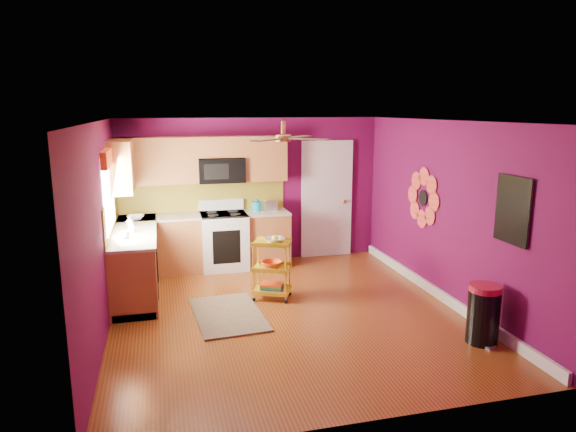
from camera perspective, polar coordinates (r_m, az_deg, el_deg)
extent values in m
plane|color=#6A3010|center=(6.90, -0.08, -10.72)|extent=(5.00, 5.00, 0.00)
cube|color=#5D0A42|center=(8.93, -4.00, 2.81)|extent=(4.50, 0.04, 2.50)
cube|color=#5D0A42|center=(4.23, 8.26, -7.59)|extent=(4.50, 0.04, 2.50)
cube|color=#5D0A42|center=(6.38, -20.11, -1.57)|extent=(0.04, 5.00, 2.50)
cube|color=#5D0A42|center=(7.39, 17.08, 0.41)|extent=(0.04, 5.00, 2.50)
cube|color=silver|center=(6.38, -0.09, 10.50)|extent=(4.50, 5.00, 0.04)
cube|color=white|center=(7.69, 16.35, -8.26)|extent=(0.05, 4.90, 0.14)
cube|color=brown|center=(7.86, -16.56, -4.92)|extent=(0.60, 2.30, 0.90)
cube|color=brown|center=(8.69, -9.10, -2.96)|extent=(2.80, 0.60, 0.90)
cube|color=beige|center=(7.74, -16.77, -1.58)|extent=(0.63, 2.30, 0.04)
cube|color=beige|center=(8.59, -9.20, 0.08)|extent=(2.80, 0.63, 0.04)
cube|color=black|center=(7.98, -16.39, -7.67)|extent=(0.54, 2.30, 0.10)
cube|color=black|center=(8.80, -9.02, -5.47)|extent=(2.80, 0.54, 0.10)
cube|color=white|center=(8.69, -7.11, -2.83)|extent=(0.76, 0.66, 0.92)
cube|color=black|center=(8.59, -7.19, 0.17)|extent=(0.76, 0.62, 0.03)
cube|color=white|center=(8.84, -7.44, 1.26)|extent=(0.76, 0.06, 0.18)
cube|color=black|center=(8.38, -6.83, -3.45)|extent=(0.45, 0.02, 0.55)
cube|color=brown|center=(8.56, -14.45, 5.95)|extent=(1.32, 0.33, 0.75)
cube|color=brown|center=(8.73, -2.63, 6.42)|extent=(0.72, 0.33, 0.75)
cube|color=brown|center=(8.60, -7.52, 7.62)|extent=(0.76, 0.33, 0.34)
cube|color=brown|center=(8.09, -17.97, 5.43)|extent=(0.33, 1.30, 0.75)
cube|color=black|center=(8.60, -7.43, 5.08)|extent=(0.76, 0.38, 0.40)
cube|color=olive|center=(8.82, -9.43, 2.20)|extent=(2.80, 0.01, 0.51)
cube|color=olive|center=(7.70, -19.04, 0.31)|extent=(0.01, 2.30, 0.51)
cube|color=white|center=(7.35, -19.33, 2.57)|extent=(0.03, 1.20, 1.00)
cube|color=#DA4513|center=(7.29, -19.35, 6.23)|extent=(0.08, 1.35, 0.22)
cube|color=white|center=(9.27, 4.28, 1.73)|extent=(0.85, 0.04, 2.05)
cube|color=white|center=(9.26, 4.32, 1.71)|extent=(0.95, 0.02, 2.15)
sphere|color=#BF8C3F|center=(9.33, 6.25, 1.60)|extent=(0.07, 0.07, 0.07)
cylinder|color=black|center=(7.87, 14.76, 1.96)|extent=(0.01, 0.24, 0.24)
cube|color=teal|center=(6.20, 23.75, 0.61)|extent=(0.03, 0.52, 0.72)
cube|color=black|center=(6.19, 23.64, 0.60)|extent=(0.01, 0.56, 0.76)
cylinder|color=#BF8C3F|center=(6.57, -0.52, 9.85)|extent=(0.06, 0.06, 0.16)
cylinder|color=#BF8C3F|center=(6.58, -0.52, 8.63)|extent=(0.20, 0.20, 0.08)
cube|color=#4C2D19|center=(6.91, 1.14, 8.78)|extent=(0.47, 0.47, 0.01)
cube|color=#4C2D19|center=(6.78, -3.30, 8.71)|extent=(0.47, 0.47, 0.01)
cube|color=#4C2D19|center=(6.26, -2.35, 8.45)|extent=(0.47, 0.47, 0.01)
cube|color=#4C2D19|center=(6.39, 2.43, 8.52)|extent=(0.47, 0.47, 0.01)
cube|color=black|center=(6.88, -6.68, -10.78)|extent=(0.95, 1.44, 0.02)
cylinder|color=gold|center=(7.17, -3.86, -6.21)|extent=(0.02, 0.02, 0.79)
cylinder|color=gold|center=(7.08, -0.26, -6.42)|extent=(0.02, 0.02, 0.79)
cylinder|color=gold|center=(7.46, -3.29, -5.47)|extent=(0.02, 0.02, 0.79)
cylinder|color=gold|center=(7.37, 0.18, -5.66)|extent=(0.02, 0.02, 0.79)
sphere|color=black|center=(7.30, -3.81, -9.22)|extent=(0.06, 0.06, 0.06)
sphere|color=black|center=(7.21, -0.25, -9.46)|extent=(0.06, 0.06, 0.06)
sphere|color=black|center=(7.59, -3.25, -8.38)|extent=(0.06, 0.06, 0.06)
sphere|color=black|center=(7.50, 0.17, -8.60)|extent=(0.06, 0.06, 0.06)
cube|color=gold|center=(7.16, -1.83, -3.07)|extent=(0.62, 0.55, 0.03)
cube|color=gold|center=(7.26, -1.81, -5.83)|extent=(0.62, 0.55, 0.03)
cube|color=gold|center=(7.37, -1.80, -8.30)|extent=(0.62, 0.55, 0.03)
imported|color=beige|center=(7.14, -1.47, -2.71)|extent=(0.37, 0.37, 0.07)
sphere|color=yellow|center=(7.13, -1.47, -2.54)|extent=(0.09, 0.09, 0.09)
imported|color=#DA4513|center=(7.24, -1.82, -5.38)|extent=(0.38, 0.38, 0.09)
cube|color=navy|center=(7.36, -1.80, -8.07)|extent=(0.36, 0.32, 0.04)
cube|color=#267233|center=(7.35, -1.80, -7.81)|extent=(0.36, 0.32, 0.03)
cube|color=#DA4513|center=(7.34, -1.80, -7.59)|extent=(0.36, 0.32, 0.03)
cylinder|color=black|center=(6.39, 20.87, -10.44)|extent=(0.46, 0.46, 0.62)
cylinder|color=#A81833|center=(6.27, 21.10, -7.50)|extent=(0.36, 0.36, 0.07)
cube|color=beige|center=(6.37, 21.61, -13.45)|extent=(0.14, 0.10, 0.03)
cylinder|color=#14769B|center=(8.74, -3.47, 1.09)|extent=(0.18, 0.18, 0.16)
sphere|color=#14769B|center=(8.72, -3.48, 1.73)|extent=(0.06, 0.06, 0.06)
cube|color=beige|center=(8.75, -1.95, 1.17)|extent=(0.22, 0.15, 0.18)
imported|color=#EA3F72|center=(7.55, -17.03, -1.11)|extent=(0.08, 0.08, 0.17)
imported|color=white|center=(7.95, -17.18, -0.55)|extent=(0.12, 0.12, 0.15)
imported|color=white|center=(8.40, -16.59, -0.16)|extent=(0.27, 0.27, 0.07)
imported|color=white|center=(7.22, -17.74, -2.02)|extent=(0.13, 0.13, 0.10)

